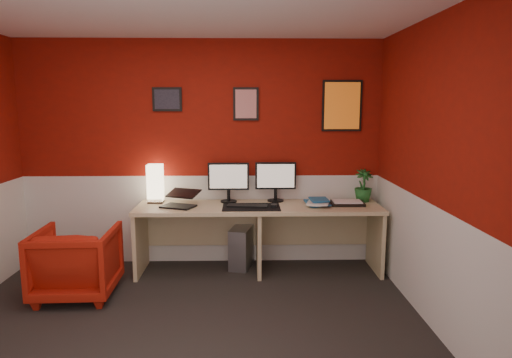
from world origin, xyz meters
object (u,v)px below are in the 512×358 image
object	(u,v)px
pc_tower	(242,246)
armchair	(77,262)
laptop	(178,197)
shoji_lamp	(155,184)
zen_tray	(347,203)
potted_plant	(363,186)
monitor_left	(228,176)
desk	(259,239)
monitor_right	(276,175)

from	to	relation	value
pc_tower	armchair	xyz separation A→B (m)	(-1.55, -0.78, 0.11)
laptop	shoji_lamp	bearing A→B (deg)	161.29
zen_tray	potted_plant	world-z (taller)	potted_plant
monitor_left	zen_tray	bearing A→B (deg)	-7.26
potted_plant	armchair	bearing A→B (deg)	-164.58
monitor_left	armchair	bearing A→B (deg)	-150.51
desk	monitor_right	xyz separation A→B (m)	(0.19, 0.22, 0.66)
pc_tower	zen_tray	bearing A→B (deg)	5.80
laptop	pc_tower	bearing A→B (deg)	41.39
monitor_left	monitor_right	world-z (taller)	same
laptop	zen_tray	xyz separation A→B (m)	(1.80, 0.08, -0.09)
desk	zen_tray	xyz separation A→B (m)	(0.95, 0.02, 0.38)
desk	armchair	world-z (taller)	desk
laptop	potted_plant	bearing A→B (deg)	29.41
zen_tray	pc_tower	distance (m)	1.26
zen_tray	desk	bearing A→B (deg)	-178.60
laptop	monitor_left	size ratio (longest dim) A/B	0.57
shoji_lamp	laptop	size ratio (longest dim) A/B	1.21
monitor_left	zen_tray	world-z (taller)	monitor_left
laptop	potted_plant	world-z (taller)	potted_plant
monitor_left	zen_tray	distance (m)	1.32
monitor_left	pc_tower	bearing A→B (deg)	-6.03
desk	pc_tower	bearing A→B (deg)	137.13
laptop	armchair	size ratio (longest dim) A/B	0.45
desk	potted_plant	bearing A→B (deg)	9.32
monitor_right	potted_plant	bearing A→B (deg)	-1.70
monitor_right	potted_plant	distance (m)	0.98
zen_tray	armchair	distance (m)	2.78
shoji_lamp	laptop	world-z (taller)	shoji_lamp
monitor_left	pc_tower	size ratio (longest dim) A/B	1.29
shoji_lamp	monitor_left	size ratio (longest dim) A/B	0.69
desk	shoji_lamp	world-z (taller)	shoji_lamp
shoji_lamp	zen_tray	bearing A→B (deg)	-4.50
potted_plant	pc_tower	bearing A→B (deg)	-179.14
laptop	monitor_right	size ratio (longest dim) A/B	0.57
shoji_lamp	potted_plant	xyz separation A→B (m)	(2.29, 0.00, -0.02)
potted_plant	zen_tray	bearing A→B (deg)	-141.92
potted_plant	armchair	distance (m)	3.06
potted_plant	armchair	xyz separation A→B (m)	(-2.90, -0.80, -0.58)
shoji_lamp	pc_tower	bearing A→B (deg)	-0.95
shoji_lamp	monitor_left	world-z (taller)	monitor_left
pc_tower	monitor_left	bearing A→B (deg)	-172.82
laptop	monitor_left	distance (m)	0.60
shoji_lamp	monitor_right	bearing A→B (deg)	1.44
laptop	zen_tray	world-z (taller)	laptop
shoji_lamp	potted_plant	world-z (taller)	shoji_lamp
desk	pc_tower	world-z (taller)	desk
zen_tray	pc_tower	world-z (taller)	zen_tray
potted_plant	laptop	bearing A→B (deg)	-172.95
laptop	armchair	bearing A→B (deg)	-125.76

